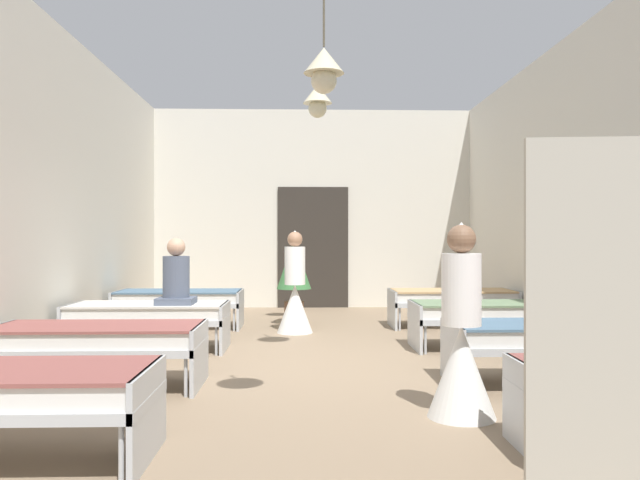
% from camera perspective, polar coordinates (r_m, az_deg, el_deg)
% --- Properties ---
extents(ground_plane, '(6.90, 11.93, 0.10)m').
position_cam_1_polar(ground_plane, '(6.79, 0.29, -11.90)').
color(ground_plane, '#8C755B').
extents(room_shell, '(6.70, 11.53, 3.95)m').
position_cam_1_polar(room_shell, '(8.01, -0.06, 4.54)').
color(room_shell, silver).
rests_on(room_shell, ground).
extents(bed_left_row_1, '(1.90, 0.84, 0.57)m').
position_cam_1_polar(bed_left_row_1, '(6.06, -19.88, -8.67)').
color(bed_left_row_1, '#B7BCC1').
rests_on(bed_left_row_1, ground).
extents(bed_right_row_1, '(1.90, 0.84, 0.57)m').
position_cam_1_polar(bed_right_row_1, '(6.22, 20.57, -8.44)').
color(bed_right_row_1, '#B7BCC1').
rests_on(bed_right_row_1, ground).
extents(bed_left_row_2, '(1.90, 0.84, 0.57)m').
position_cam_1_polar(bed_left_row_2, '(7.87, -15.54, -6.64)').
color(bed_left_row_2, '#B7BCC1').
rests_on(bed_left_row_2, ground).
extents(bed_right_row_2, '(1.90, 0.84, 0.57)m').
position_cam_1_polar(bed_right_row_2, '(7.99, 15.36, -6.54)').
color(bed_right_row_2, '#B7BCC1').
rests_on(bed_right_row_2, ground).
extents(bed_left_row_3, '(1.90, 0.84, 0.57)m').
position_cam_1_polar(bed_left_row_3, '(9.71, -12.86, -5.37)').
color(bed_left_row_3, '#B7BCC1').
rests_on(bed_left_row_3, ground).
extents(bed_right_row_3, '(1.90, 0.84, 0.57)m').
position_cam_1_polar(bed_right_row_3, '(9.82, 12.08, -5.31)').
color(bed_right_row_3, '#B7BCC1').
rests_on(bed_right_row_3, ground).
extents(nurse_near_aisle, '(0.52, 0.52, 1.49)m').
position_cam_1_polar(nurse_near_aisle, '(9.00, -2.33, -5.22)').
color(nurse_near_aisle, white).
rests_on(nurse_near_aisle, ground).
extents(nurse_mid_aisle, '(0.52, 0.52, 1.49)m').
position_cam_1_polar(nurse_mid_aisle, '(4.89, 12.93, -9.68)').
color(nurse_mid_aisle, white).
rests_on(nurse_mid_aisle, ground).
extents(patient_seated_primary, '(0.44, 0.44, 0.80)m').
position_cam_1_polar(patient_seated_primary, '(7.67, -13.15, -3.59)').
color(patient_seated_primary, '#515B70').
rests_on(patient_seated_primary, bed_left_row_2).
extents(potted_plant, '(0.55, 0.55, 1.35)m').
position_cam_1_polar(potted_plant, '(9.84, -2.42, -2.85)').
color(potted_plant, brown).
rests_on(potted_plant, ground).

